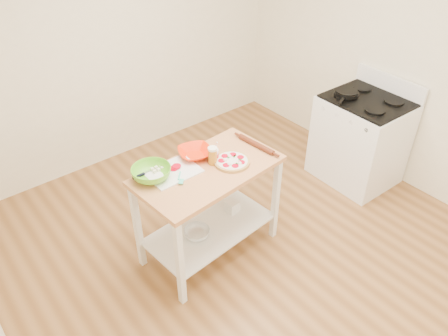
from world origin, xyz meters
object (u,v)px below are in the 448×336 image
rolling_pin (256,145)px  knife (144,174)px  cutting_board (172,171)px  green_bowl (151,173)px  yogurt_tub (214,155)px  beer_pint (213,156)px  shelf_glass_bowl (197,233)px  spatula (180,178)px  orange_bowl (195,153)px  shelf_bin (232,206)px  prep_island (209,193)px  pizza (232,161)px  skillet (346,93)px  gas_stove (360,139)px

rolling_pin → knife: bearing=165.5°
cutting_board → green_bowl: size_ratio=1.32×
knife → rolling_pin: (0.95, -0.25, 0.00)m
green_bowl → yogurt_tub: size_ratio=1.75×
beer_pint → shelf_glass_bowl: (-0.22, -0.05, -0.68)m
spatula → rolling_pin: rolling_pin is taller
orange_bowl → shelf_bin: orange_bowl is taller
spatula → knife: size_ratio=0.53×
prep_island → shelf_glass_bowl: size_ratio=5.47×
pizza → shelf_bin: size_ratio=2.71×
green_bowl → skillet: bearing=-2.8°
gas_stove → skillet: size_ratio=3.07×
rolling_pin → shelf_glass_bowl: bearing=-179.3°
skillet → beer_pint: (-1.72, -0.03, 0.00)m
prep_island → cutting_board: (-0.25, 0.14, 0.26)m
knife → beer_pint: size_ratio=1.79×
beer_pint → shelf_glass_bowl: size_ratio=0.67×
gas_stove → green_bowl: bearing=174.5°
skillet → shelf_bin: skillet is taller
skillet → shelf_glass_bowl: 2.05m
skillet → knife: 2.24m
spatula → pizza: bearing=-56.2°
green_bowl → shelf_glass_bowl: bearing=-34.8°
spatula → shelf_glass_bowl: spatula is taller
yogurt_tub → gas_stove: bearing=-5.8°
gas_stove → rolling_pin: size_ratio=2.93×
prep_island → knife: (-0.44, 0.24, 0.27)m
shelf_glass_bowl → pizza: bearing=-7.9°
shelf_bin → pizza: bearing=-133.2°
knife → yogurt_tub: (0.55, -0.17, 0.03)m
cutting_board → beer_pint: (0.32, -0.11, 0.07)m
yogurt_tub → rolling_pin: bearing=-10.2°
skillet → shelf_glass_bowl: bearing=159.0°
green_bowl → shelf_bin: size_ratio=2.83×
pizza → rolling_pin: (0.32, 0.06, 0.01)m
knife → rolling_pin: size_ratio=0.71×
spatula → rolling_pin: bearing=-48.2°
prep_island → beer_pint: beer_pint is taller
beer_pint → rolling_pin: (0.44, -0.04, -0.05)m
pizza → spatula: pizza is taller
spatula → prep_island: bearing=-49.9°
spatula → yogurt_tub: yogurt_tub is taller
orange_bowl → shelf_glass_bowl: orange_bowl is taller
yogurt_tub → shelf_glass_bowl: (-0.26, -0.08, -0.65)m
gas_stove → green_bowl: gas_stove is taller
pizza → knife: bearing=154.7°
knife → beer_pint: (0.51, -0.21, 0.06)m
shelf_glass_bowl → cutting_board: bearing=123.8°
cutting_board → shelf_bin: size_ratio=3.72×
rolling_pin → shelf_glass_bowl: (-0.66, -0.01, -0.63)m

